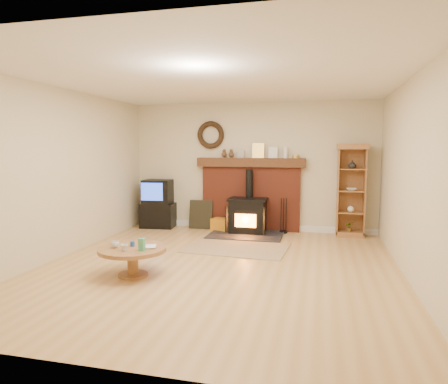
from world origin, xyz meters
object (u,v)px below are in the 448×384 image
(coffee_table, at_px, (132,253))
(wood_stove, at_px, (247,217))
(tv_unit, at_px, (158,205))
(curio_cabinet, at_px, (351,190))

(coffee_table, bearing_deg, wood_stove, 70.91)
(tv_unit, bearing_deg, curio_cabinet, 1.22)
(tv_unit, distance_m, coffee_table, 3.26)
(wood_stove, bearing_deg, curio_cabinet, 8.22)
(wood_stove, relative_size, curio_cabinet, 0.80)
(tv_unit, distance_m, curio_cabinet, 3.93)
(tv_unit, relative_size, curio_cabinet, 0.58)
(wood_stove, distance_m, curio_cabinet, 2.04)
(wood_stove, distance_m, coffee_table, 3.09)
(tv_unit, bearing_deg, coffee_table, -72.90)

